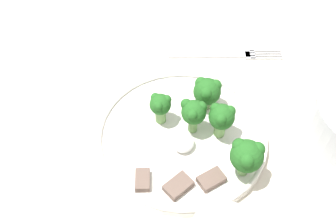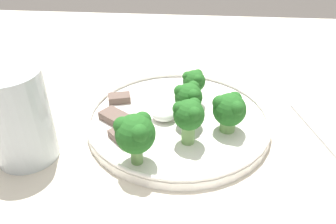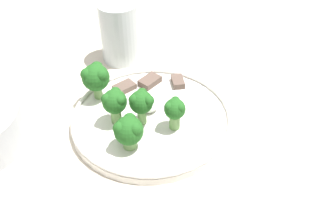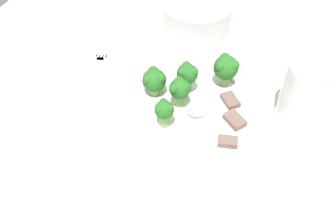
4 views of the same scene
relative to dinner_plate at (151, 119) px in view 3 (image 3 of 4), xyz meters
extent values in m
cube|color=beige|center=(0.02, 0.00, -0.02)|extent=(1.10, 1.03, 0.03)
cylinder|color=brown|center=(0.51, -0.46, -0.39)|extent=(0.06, 0.06, 0.71)
cylinder|color=brown|center=(0.51, 0.46, -0.39)|extent=(0.06, 0.06, 0.71)
cylinder|color=white|center=(0.00, 0.00, 0.00)|extent=(0.26, 0.26, 0.01)
torus|color=white|center=(0.00, 0.00, 0.01)|extent=(0.26, 0.26, 0.01)
cylinder|color=silver|center=(0.18, 0.08, 0.05)|extent=(0.07, 0.07, 0.12)
cylinder|color=silver|center=(0.18, 0.08, 0.03)|extent=(0.06, 0.06, 0.06)
cylinder|color=#709E56|center=(-0.02, 0.05, 0.02)|extent=(0.02, 0.02, 0.03)
sphere|color=#215B1E|center=(-0.02, 0.05, 0.04)|extent=(0.04, 0.04, 0.04)
sphere|color=#215B1E|center=(0.00, 0.05, 0.05)|extent=(0.02, 0.02, 0.02)
sphere|color=#215B1E|center=(-0.02, 0.06, 0.05)|extent=(0.02, 0.02, 0.02)
sphere|color=#215B1E|center=(-0.02, 0.04, 0.05)|extent=(0.02, 0.02, 0.02)
cylinder|color=#709E56|center=(-0.02, -0.04, 0.02)|extent=(0.02, 0.02, 0.03)
sphere|color=#215B1E|center=(-0.02, -0.04, 0.04)|extent=(0.03, 0.03, 0.03)
sphere|color=#215B1E|center=(-0.01, -0.04, 0.05)|extent=(0.01, 0.01, 0.01)
sphere|color=#215B1E|center=(-0.02, -0.03, 0.05)|extent=(0.01, 0.01, 0.01)
sphere|color=#215B1E|center=(-0.02, -0.05, 0.05)|extent=(0.01, 0.01, 0.01)
cylinder|color=#709E56|center=(-0.01, 0.01, 0.02)|extent=(0.01, 0.01, 0.03)
sphere|color=#215B1E|center=(-0.01, 0.01, 0.05)|extent=(0.04, 0.04, 0.04)
sphere|color=#215B1E|center=(0.00, 0.01, 0.05)|extent=(0.02, 0.02, 0.02)
sphere|color=#215B1E|center=(-0.02, 0.02, 0.05)|extent=(0.02, 0.02, 0.02)
sphere|color=#215B1E|center=(-0.02, 0.00, 0.05)|extent=(0.02, 0.02, 0.02)
cylinder|color=#709E56|center=(0.04, 0.10, 0.02)|extent=(0.01, 0.01, 0.03)
sphere|color=#215B1E|center=(0.04, 0.10, 0.04)|extent=(0.05, 0.05, 0.05)
sphere|color=#215B1E|center=(0.06, 0.10, 0.05)|extent=(0.02, 0.02, 0.02)
sphere|color=#215B1E|center=(0.04, 0.11, 0.05)|extent=(0.02, 0.02, 0.02)
sphere|color=#215B1E|center=(0.04, 0.08, 0.05)|extent=(0.02, 0.02, 0.02)
cylinder|color=#709E56|center=(-0.07, 0.02, 0.01)|extent=(0.02, 0.02, 0.02)
sphere|color=#215B1E|center=(-0.07, 0.02, 0.04)|extent=(0.04, 0.04, 0.04)
sphere|color=#215B1E|center=(-0.05, 0.02, 0.05)|extent=(0.02, 0.02, 0.02)
sphere|color=#215B1E|center=(-0.07, 0.03, 0.05)|extent=(0.02, 0.02, 0.02)
sphere|color=#215B1E|center=(-0.07, 0.01, 0.05)|extent=(0.02, 0.02, 0.02)
cube|color=brown|center=(0.09, -0.04, 0.01)|extent=(0.04, 0.03, 0.01)
cube|color=brown|center=(0.07, 0.06, 0.01)|extent=(0.04, 0.04, 0.01)
cube|color=brown|center=(0.09, 0.01, 0.01)|extent=(0.05, 0.04, 0.01)
ellipsoid|color=white|center=(0.02, 0.01, 0.01)|extent=(0.03, 0.03, 0.02)
camera|label=1|loc=(0.35, 0.06, 0.49)|focal=42.00mm
camera|label=2|loc=(-0.02, 0.38, 0.27)|focal=35.00mm
camera|label=3|loc=(-0.47, -0.07, 0.43)|focal=42.00mm
camera|label=4|loc=(0.16, -0.44, 0.52)|focal=42.00mm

